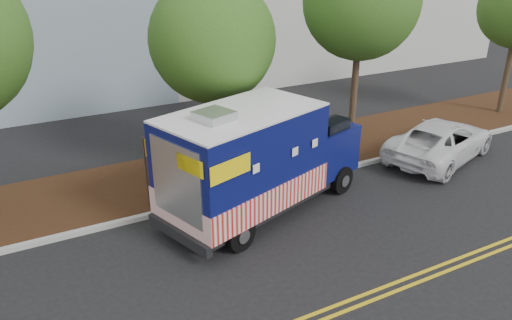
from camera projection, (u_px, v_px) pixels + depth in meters
ground at (252, 217)px, 15.05m from camera, size 120.00×120.00×0.00m
curb at (232, 195)px, 16.15m from camera, size 120.00×0.18×0.15m
mulch_strip at (207, 171)px, 17.85m from camera, size 120.00×4.00×0.15m
centerline_near at (340, 304)px, 11.45m from camera, size 120.00×0.10×0.01m
centerline_far at (347, 310)px, 11.25m from camera, size 120.00×0.10×0.01m
tree_b at (212, 40)px, 16.43m from camera, size 4.21×4.21×6.75m
tree_c at (361, 2)px, 17.79m from camera, size 4.20×4.20×7.75m
sign_post at (147, 174)px, 14.99m from camera, size 0.06×0.06×2.40m
food_truck at (257, 163)px, 14.73m from camera, size 7.22×4.44×3.59m
white_car at (441, 140)px, 18.80m from camera, size 5.77×3.98×1.46m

